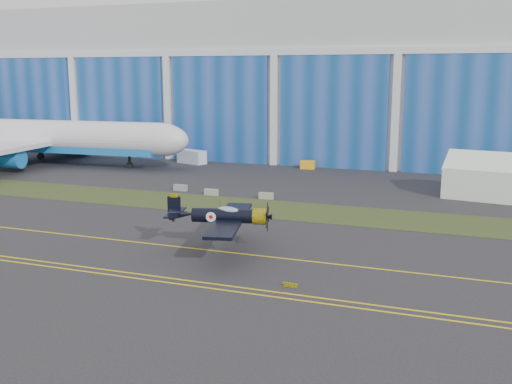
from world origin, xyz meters
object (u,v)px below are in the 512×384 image
(jetliner, at_px, (36,101))
(tent, at_px, (499,174))
(shipping_container, at_px, (192,157))
(warbird, at_px, (223,216))
(tug, at_px, (308,165))

(jetliner, distance_m, tent, 80.90)
(tent, height_order, shipping_container, tent)
(warbird, xyz_separation_m, jetliner, (-55.01, 40.00, 8.23))
(tent, relative_size, shipping_container, 2.59)
(warbird, relative_size, tent, 1.06)
(tug, bearing_deg, warbird, -87.62)
(warbird, bearing_deg, shipping_container, 105.80)
(jetliner, xyz_separation_m, tent, (80.37, -3.06, -8.65))
(shipping_container, bearing_deg, tug, 22.35)
(jetliner, distance_m, tug, 51.68)
(jetliner, height_order, tug, jetliner)
(tug, bearing_deg, tent, -29.56)
(warbird, bearing_deg, jetliner, 130.49)
(tug, bearing_deg, shipping_container, 178.91)
(warbird, distance_m, tug, 52.24)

